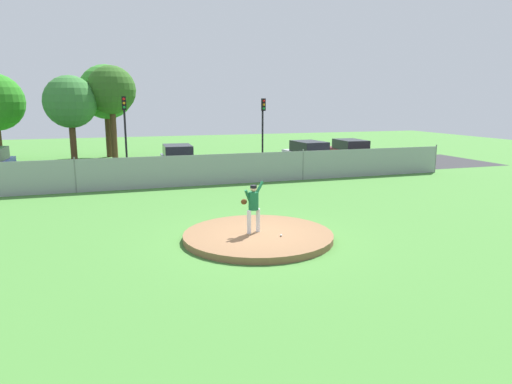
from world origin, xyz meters
The scene contains 15 objects.
ground_plane centered at (0.00, 6.00, 0.00)m, with size 80.00×80.00×0.00m, color #427A33.
asphalt_strip centered at (0.00, 14.50, 0.00)m, with size 44.00×7.00×0.01m, color #2B2B2D.
pitchers_mound centered at (0.00, 0.00, 0.10)m, with size 4.79×4.79×0.21m, color brown.
pitcher_youth centered at (-0.14, 0.10, 1.16)m, with size 0.77×0.32×1.66m.
baseball centered at (0.56, -0.59, 0.24)m, with size 0.07×0.07×0.07m, color white.
chainlink_fence centered at (0.00, 10.00, 0.81)m, with size 29.91×0.07×1.73m.
parked_car_burgundy centered at (11.78, 15.00, 0.82)m, with size 2.04×4.73×1.72m.
parked_car_slate centered at (-0.42, 14.14, 0.84)m, with size 1.94×4.25×1.78m.
parked_car_silver centered at (8.35, 14.43, 0.83)m, with size 2.16×4.69×1.75m.
traffic_cone_orange centered at (10.26, 13.84, 0.26)m, with size 0.40×0.40×0.55m.
traffic_light_near centered at (-3.18, 19.05, 3.21)m, with size 0.28×0.46×4.68m.
traffic_light_far centered at (6.68, 19.02, 3.13)m, with size 0.28×0.46×4.56m.
tree_bushy_near centered at (-6.78, 22.99, 4.29)m, with size 3.79×3.79×6.22m.
tree_tall_centre centered at (-4.24, 24.81, 5.03)m, with size 4.19×4.19×7.16m.
tree_broad_left centered at (-3.86, 23.55, 5.14)m, with size 3.64×3.64×7.01m.
Camera 1 is at (-4.44, -13.37, 4.34)m, focal length 32.11 mm.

